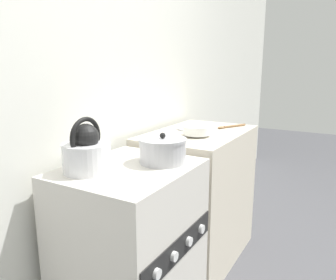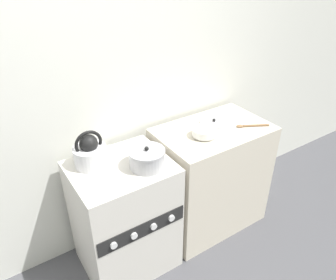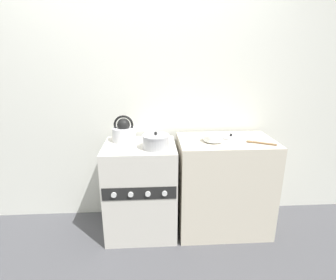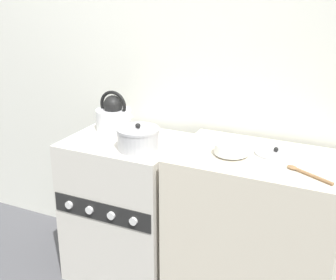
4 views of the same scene
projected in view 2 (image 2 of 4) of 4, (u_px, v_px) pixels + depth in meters
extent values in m
cube|color=silver|center=(92.00, 92.00, 2.12)|extent=(7.00, 0.06, 2.50)
cube|color=beige|center=(125.00, 217.00, 2.29)|extent=(0.64, 0.53, 0.87)
cube|color=black|center=(143.00, 230.00, 2.04)|extent=(0.61, 0.01, 0.11)
cylinder|color=silver|center=(114.00, 245.00, 1.94)|extent=(0.04, 0.02, 0.04)
cylinder|color=silver|center=(134.00, 236.00, 2.00)|extent=(0.04, 0.02, 0.04)
cylinder|color=silver|center=(154.00, 227.00, 2.07)|extent=(0.04, 0.02, 0.04)
cylinder|color=silver|center=(171.00, 218.00, 2.13)|extent=(0.04, 0.02, 0.04)
cube|color=beige|center=(210.00, 177.00, 2.65)|extent=(0.85, 0.55, 0.90)
cylinder|color=silver|center=(90.00, 156.00, 2.05)|extent=(0.21, 0.21, 0.13)
sphere|color=black|center=(89.00, 143.00, 2.00)|extent=(0.11, 0.11, 0.11)
torus|color=black|center=(89.00, 144.00, 2.00)|extent=(0.18, 0.02, 0.18)
cone|color=silver|center=(105.00, 149.00, 2.09)|extent=(0.10, 0.05, 0.08)
cylinder|color=#B2B2B7|center=(147.00, 159.00, 2.04)|extent=(0.22, 0.22, 0.10)
cylinder|color=#B2B2B7|center=(147.00, 151.00, 2.01)|extent=(0.23, 0.23, 0.01)
sphere|color=black|center=(147.00, 148.00, 2.00)|extent=(0.03, 0.03, 0.03)
cylinder|color=white|center=(204.00, 136.00, 2.32)|extent=(0.08, 0.08, 0.01)
cylinder|color=white|center=(204.00, 132.00, 2.31)|extent=(0.17, 0.17, 0.05)
cylinder|color=#B2B2B7|center=(214.00, 122.00, 2.50)|extent=(0.22, 0.22, 0.01)
sphere|color=black|center=(214.00, 120.00, 2.49)|extent=(0.02, 0.02, 0.02)
cylinder|color=olive|center=(256.00, 125.00, 2.45)|extent=(0.18, 0.11, 0.02)
ellipsoid|color=olive|center=(240.00, 126.00, 2.44)|extent=(0.07, 0.06, 0.02)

